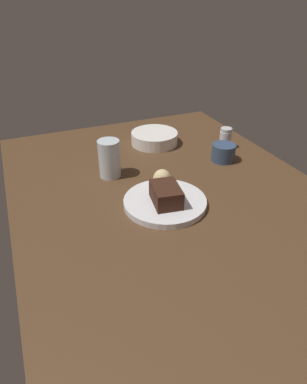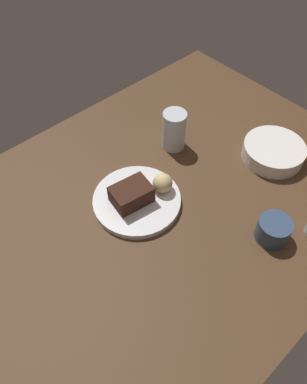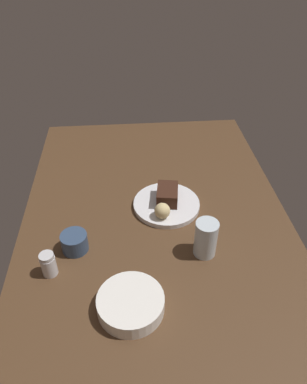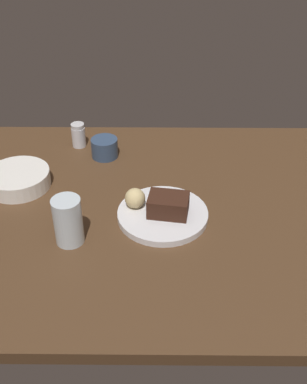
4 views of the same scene
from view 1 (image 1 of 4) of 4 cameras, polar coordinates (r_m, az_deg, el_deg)
name	(u,v)px [view 1 (image 1 of 4)]	position (r cm, az deg, el deg)	size (l,w,h in cm)	color
dining_table	(175,202)	(93.62, 3.56, -1.73)	(120.00, 84.00, 3.00)	#4C331E
dessert_plate	(165,202)	(89.40, 1.91, -1.68)	(21.60, 21.60, 1.64)	silver
chocolate_cake_slice	(166,194)	(86.58, 2.08, -0.41)	(9.35, 6.67, 4.72)	#381E14
bread_roll	(162,178)	(93.56, 1.45, 2.32)	(4.90, 4.90, 4.90)	#DBC184
salt_shaker	(225,138)	(122.45, 11.84, 8.74)	(4.07, 4.07, 7.18)	silver
water_glass	(109,159)	(101.52, -7.33, 5.51)	(6.40, 6.40, 11.21)	silver
side_bowl	(154,138)	(123.77, 0.16, 8.96)	(16.46, 16.46, 4.23)	white
coffee_cup	(223,153)	(113.44, 11.53, 6.44)	(7.56, 7.56, 5.50)	#334766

